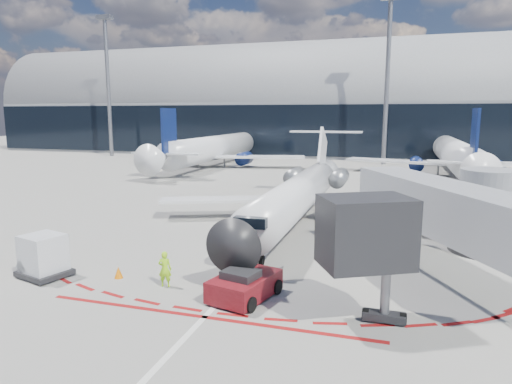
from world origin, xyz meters
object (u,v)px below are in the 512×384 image
(regional_jet, at_px, (300,193))
(uld_container, at_px, (43,256))
(pushback_tug, at_px, (244,285))
(ramp_worker, at_px, (165,269))

(regional_jet, height_order, uld_container, regional_jet)
(regional_jet, bearing_deg, pushback_tug, -87.84)
(regional_jet, bearing_deg, ramp_worker, -103.56)
(pushback_tug, height_order, uld_container, uld_container)
(regional_jet, distance_m, uld_container, 17.59)
(pushback_tug, distance_m, ramp_worker, 3.94)
(regional_jet, xyz_separation_m, pushback_tug, (0.54, -14.26, -1.66))
(pushback_tug, relative_size, ramp_worker, 3.12)
(ramp_worker, xyz_separation_m, uld_container, (-6.27, -0.59, 0.20))
(ramp_worker, height_order, uld_container, uld_container)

